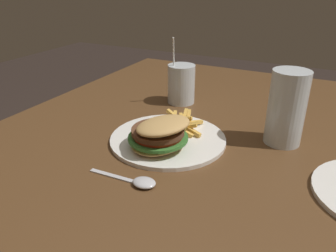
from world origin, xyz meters
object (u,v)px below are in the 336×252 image
object	(u,v)px
juice_glass	(181,86)
spoon	(140,182)
beer_glass	(286,110)
meal_plate_near	(164,135)

from	to	relation	value
juice_glass	spoon	xyz separation A→B (m)	(0.45, 0.12, -0.05)
beer_glass	spoon	xyz separation A→B (m)	(0.31, -0.22, -0.08)
juice_glass	spoon	distance (m)	0.47
meal_plate_near	spoon	world-z (taller)	meal_plate_near
juice_glass	spoon	world-z (taller)	juice_glass
beer_glass	spoon	size ratio (longest dim) A/B	1.19
meal_plate_near	spoon	xyz separation A→B (m)	(0.17, 0.03, -0.02)
spoon	beer_glass	bearing A→B (deg)	53.01
spoon	meal_plate_near	bearing A→B (deg)	98.83
beer_glass	spoon	bearing A→B (deg)	-35.12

